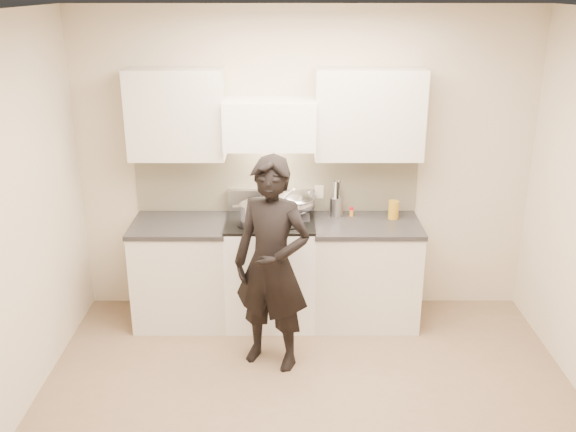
{
  "coord_description": "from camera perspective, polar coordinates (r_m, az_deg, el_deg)",
  "views": [
    {
      "loc": [
        -0.15,
        -3.72,
        2.85
      ],
      "look_at": [
        -0.15,
        1.05,
        1.12
      ],
      "focal_mm": 40.0,
      "sensor_mm": 36.0,
      "label": 1
    }
  ],
  "objects": [
    {
      "name": "utensil_crock",
      "position": [
        5.64,
        4.34,
        0.96
      ],
      "size": [
        0.12,
        0.12,
        0.32
      ],
      "color": "#ABABB1",
      "rests_on": "counter_right"
    },
    {
      "name": "oil_glass",
      "position": [
        5.64,
        9.36,
        0.56
      ],
      "size": [
        0.09,
        0.09,
        0.16
      ],
      "color": "#B2821C",
      "rests_on": "counter_right"
    },
    {
      "name": "stove",
      "position": [
        5.67,
        -1.54,
        -4.79
      ],
      "size": [
        0.76,
        0.65,
        0.96
      ],
      "color": "white",
      "rests_on": "ground"
    },
    {
      "name": "ground_plane",
      "position": [
        4.69,
        1.9,
        -17.45
      ],
      "size": [
        4.0,
        4.0,
        0.0
      ],
      "primitive_type": "plane",
      "color": "#806651"
    },
    {
      "name": "counter_right",
      "position": [
        5.72,
        6.83,
        -4.88
      ],
      "size": [
        0.92,
        0.67,
        0.92
      ],
      "color": "silver",
      "rests_on": "ground"
    },
    {
      "name": "person",
      "position": [
        4.87,
        -1.43,
        -4.36
      ],
      "size": [
        0.73,
        0.61,
        1.69
      ],
      "primitive_type": "imported",
      "rotation": [
        0.0,
        0.0,
        -0.4
      ],
      "color": "black",
      "rests_on": "ground"
    },
    {
      "name": "wok",
      "position": [
        5.55,
        0.49,
        1.22
      ],
      "size": [
        0.4,
        0.49,
        0.32
      ],
      "color": "#B1B3C5",
      "rests_on": "stove"
    },
    {
      "name": "room_shell",
      "position": [
        4.28,
        1.22,
        2.96
      ],
      "size": [
        4.04,
        3.54,
        2.7
      ],
      "color": "beige",
      "rests_on": "ground"
    },
    {
      "name": "spice_jar",
      "position": [
        5.67,
        5.66,
        0.39
      ],
      "size": [
        0.04,
        0.04,
        0.08
      ],
      "color": "orange",
      "rests_on": "counter_right"
    },
    {
      "name": "stock_pot",
      "position": [
        5.33,
        -2.86,
        0.17
      ],
      "size": [
        0.38,
        0.28,
        0.18
      ],
      "color": "#B1B3C5",
      "rests_on": "stove"
    },
    {
      "name": "counter_left",
      "position": [
        5.75,
        -9.36,
        -4.86
      ],
      "size": [
        0.82,
        0.67,
        0.92
      ],
      "color": "silver",
      "rests_on": "ground"
    }
  ]
}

